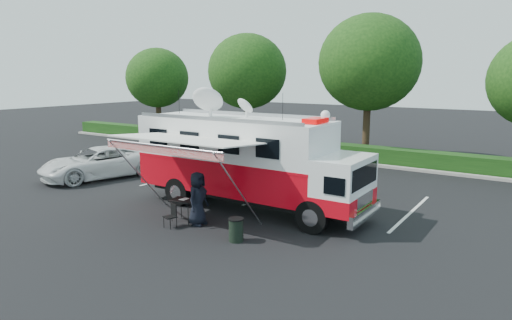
{
  "coord_description": "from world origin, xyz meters",
  "views": [
    {
      "loc": [
        9.82,
        -14.4,
        5.27
      ],
      "look_at": [
        0.0,
        0.5,
        1.9
      ],
      "focal_mm": 32.0,
      "sensor_mm": 36.0,
      "label": 1
    }
  ],
  "objects_px": {
    "folding_table": "(184,201)",
    "trash_bin": "(236,230)",
    "command_truck": "(247,160)",
    "white_suv": "(99,178)"
  },
  "relations": [
    {
      "from": "white_suv",
      "to": "folding_table",
      "type": "bearing_deg",
      "value": -1.69
    },
    {
      "from": "white_suv",
      "to": "trash_bin",
      "type": "bearing_deg",
      "value": -0.29
    },
    {
      "from": "folding_table",
      "to": "command_truck",
      "type": "bearing_deg",
      "value": 68.49
    },
    {
      "from": "white_suv",
      "to": "folding_table",
      "type": "distance_m",
      "value": 8.98
    },
    {
      "from": "command_truck",
      "to": "trash_bin",
      "type": "bearing_deg",
      "value": -61.27
    },
    {
      "from": "folding_table",
      "to": "trash_bin",
      "type": "relative_size",
      "value": 1.42
    },
    {
      "from": "folding_table",
      "to": "trash_bin",
      "type": "bearing_deg",
      "value": -12.52
    },
    {
      "from": "white_suv",
      "to": "trash_bin",
      "type": "relative_size",
      "value": 7.48
    },
    {
      "from": "command_truck",
      "to": "white_suv",
      "type": "relative_size",
      "value": 1.68
    },
    {
      "from": "command_truck",
      "to": "trash_bin",
      "type": "distance_m",
      "value": 3.94
    }
  ]
}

